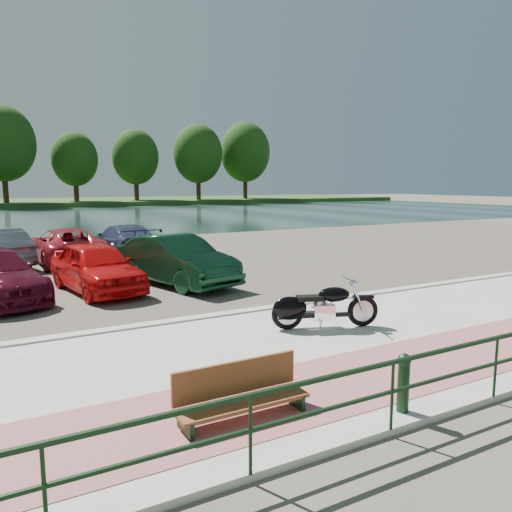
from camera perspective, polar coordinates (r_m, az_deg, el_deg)
The scene contains 16 objects.
ground at distance 10.90m, azimuth 7.94°, elevation -8.57°, with size 200.00×200.00×0.00m, color #595447.
promenade at distance 10.14m, azimuth 11.39°, elevation -9.65°, with size 60.00×6.00×0.10m, color #A4A39B.
pink_path at distance 9.11m, azimuth 17.66°, elevation -11.64°, with size 60.00×2.00×0.01m, color #A35C63.
kerb at distance 12.47m, azimuth 2.38°, elevation -5.98°, with size 60.00×0.30×0.14m, color #A4A39B.
parking_lot at distance 20.55m, azimuth -10.84°, elevation -0.58°, with size 60.00×18.00×0.04m, color #3C3830.
river at distance 48.81m, azimuth -21.67°, elevation 4.06°, with size 120.00×40.00×0.00m, color #1A2F2B.
far_bank at distance 80.60m, azimuth -24.72°, elevation 5.56°, with size 120.00×24.00×0.60m, color #224117.
railing at distance 8.01m, azimuth 25.81°, elevation -9.73°, with size 24.04×0.05×0.90m.
bollards at distance 7.05m, azimuth 15.53°, elevation -13.76°, with size 10.68×0.18×0.81m.
far_trees at distance 74.98m, azimuth -21.29°, elevation 11.11°, with size 70.25×10.68×12.52m.
motorcycle at distance 10.65m, azimuth 6.81°, elevation -5.82°, with size 2.24×1.09×1.05m.
park_bench at distance 6.79m, azimuth -1.85°, elevation -15.36°, with size 1.80×0.45×0.72m.
car_4 at distance 15.11m, azimuth -17.77°, elevation -1.19°, with size 1.69×4.20×1.43m, color red.
car_5 at distance 15.55m, azimuth -9.07°, elevation -0.48°, with size 1.60×4.60×1.52m, color #0D321C.
car_10 at distance 20.82m, azimuth -20.91°, elevation 1.11°, with size 2.30×4.98×1.38m, color #A91C2B.
car_11 at distance 21.87m, azimuth -14.85°, elevation 1.72°, with size 1.95×4.79×1.39m, color navy.
Camera 1 is at (-6.33, -8.30, 3.16)m, focal length 35.00 mm.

